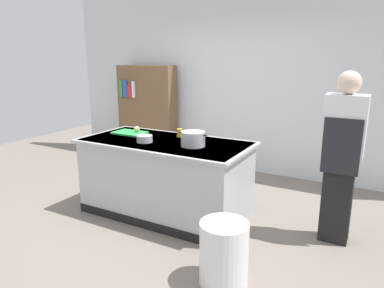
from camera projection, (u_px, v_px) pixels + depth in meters
ground_plane at (166, 213)px, 4.24m from camera, size 10.00×10.00×0.00m
back_wall at (235, 79)px, 5.66m from camera, size 6.40×0.12×3.00m
counter_island at (165, 177)px, 4.13m from camera, size 1.98×0.98×0.90m
cutting_board at (130, 133)px, 4.41m from camera, size 0.40×0.28×0.02m
onion at (137, 129)px, 4.40m from camera, size 0.07×0.07×0.07m
stock_pot at (193, 139)px, 3.77m from camera, size 0.33×0.26×0.16m
mixing_bowl at (145, 139)px, 3.96m from camera, size 0.18×0.18×0.08m
juice_cup at (180, 133)px, 4.21m from camera, size 0.07×0.07×0.10m
trash_bin at (224, 253)px, 2.87m from camera, size 0.40×0.40×0.54m
person_chef at (342, 155)px, 3.40m from camera, size 0.38×0.25×1.72m
bookshelf at (147, 113)px, 6.30m from camera, size 1.10×0.31×1.70m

